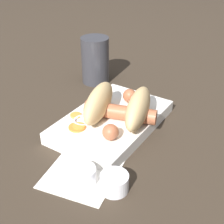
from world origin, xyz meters
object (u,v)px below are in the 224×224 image
at_px(bread_roll, 118,105).
at_px(sausage, 121,112).
at_px(condiment_cup_far, 114,183).
at_px(drink_glass, 95,60).
at_px(food_tray, 112,121).
at_px(condiment_cup_near, 82,177).

distance_m(bread_roll, sausage, 0.02).
distance_m(condiment_cup_far, drink_glass, 0.41).
height_order(food_tray, bread_roll, bread_roll).
bearing_deg(condiment_cup_far, sausage, -151.46).
xyz_separation_m(condiment_cup_near, drink_glass, (-0.33, -0.21, 0.05)).
bearing_deg(bread_roll, condiment_cup_near, 11.74).
height_order(sausage, condiment_cup_near, sausage).
relative_size(food_tray, drink_glass, 2.10).
relative_size(condiment_cup_near, drink_glass, 0.38).
distance_m(food_tray, sausage, 0.03).
xyz_separation_m(condiment_cup_near, condiment_cup_far, (-0.02, 0.05, 0.00)).
xyz_separation_m(condiment_cup_far, drink_glass, (-0.31, -0.26, 0.05)).
distance_m(condiment_cup_near, condiment_cup_far, 0.06).
bearing_deg(food_tray, sausage, 95.09).
bearing_deg(sausage, food_tray, -84.91).
height_order(sausage, condiment_cup_far, sausage).
relative_size(condiment_cup_near, condiment_cup_far, 1.00).
xyz_separation_m(bread_roll, drink_glass, (-0.16, -0.17, 0.00)).
bearing_deg(drink_glass, food_tray, 44.34).
xyz_separation_m(food_tray, condiment_cup_near, (0.17, 0.05, 0.00)).
bearing_deg(sausage, drink_glass, -131.95).
xyz_separation_m(bread_roll, sausage, (-0.00, 0.00, -0.02)).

